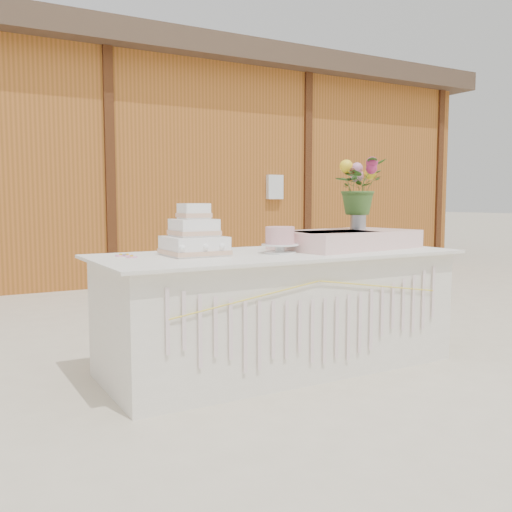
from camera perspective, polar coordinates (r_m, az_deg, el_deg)
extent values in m
plane|color=beige|center=(3.89, 2.23, -10.99)|extent=(80.00, 80.00, 0.00)
cube|color=#9F5721|center=(9.38, -17.67, 7.73)|extent=(12.00, 4.00, 3.00)
cube|color=#453426|center=(9.59, -17.98, 17.62)|extent=(12.60, 4.60, 0.30)
cube|color=white|center=(3.80, 2.25, -5.57)|extent=(2.28, 0.88, 0.75)
cube|color=white|center=(3.75, 2.27, 0.22)|extent=(2.40, 1.00, 0.02)
cube|color=white|center=(3.56, -6.21, 1.01)|extent=(0.34, 0.34, 0.12)
cube|color=#E6B191|center=(3.56, -6.20, 0.44)|extent=(0.36, 0.36, 0.03)
cube|color=white|center=(3.55, -6.23, 2.83)|extent=(0.25, 0.25, 0.11)
cube|color=#E6B191|center=(3.55, -6.22, 2.34)|extent=(0.26, 0.26, 0.03)
cube|color=white|center=(3.55, -6.25, 4.47)|extent=(0.16, 0.16, 0.10)
cube|color=#E6B191|center=(3.55, -6.24, 4.08)|extent=(0.17, 0.17, 0.03)
cylinder|color=white|center=(3.67, 2.41, 0.36)|extent=(0.20, 0.20, 0.01)
cylinder|color=white|center=(3.67, 2.41, 0.76)|extent=(0.06, 0.06, 0.04)
cylinder|color=white|center=(3.67, 2.41, 1.14)|extent=(0.24, 0.24, 0.01)
cylinder|color=#DC9EA2|center=(3.67, 2.41, 2.08)|extent=(0.19, 0.19, 0.11)
cube|color=#FFD2CD|center=(4.10, 9.00, 1.65)|extent=(1.08, 0.73, 0.13)
cylinder|color=#A5A5AA|center=(4.26, 10.16, 3.69)|extent=(0.12, 0.12, 0.16)
imported|color=#3A6026|center=(4.26, 10.23, 7.50)|extent=(0.40, 0.36, 0.41)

